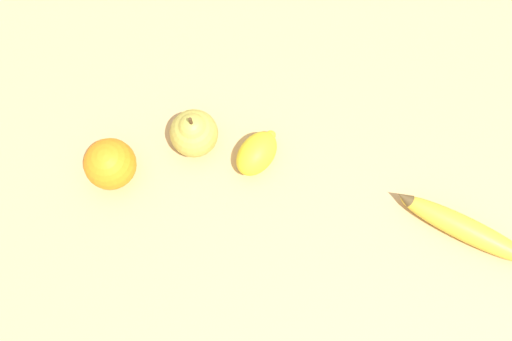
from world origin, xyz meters
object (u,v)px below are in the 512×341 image
at_px(lemon, 257,153).
at_px(banana, 465,229).
at_px(pear, 194,132).
at_px(orange, 110,164).

bearing_deg(lemon, banana, 128.24).
distance_m(pear, lemon, 0.10).
xyz_separation_m(banana, orange, (0.39, -0.34, 0.02)).
bearing_deg(lemon, pear, -47.70).
bearing_deg(pear, banana, 129.19).
relative_size(banana, pear, 2.20).
distance_m(orange, lemon, 0.21).
relative_size(banana, lemon, 2.23).
height_order(orange, pear, pear).
xyz_separation_m(orange, pear, (-0.13, 0.02, 0.00)).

